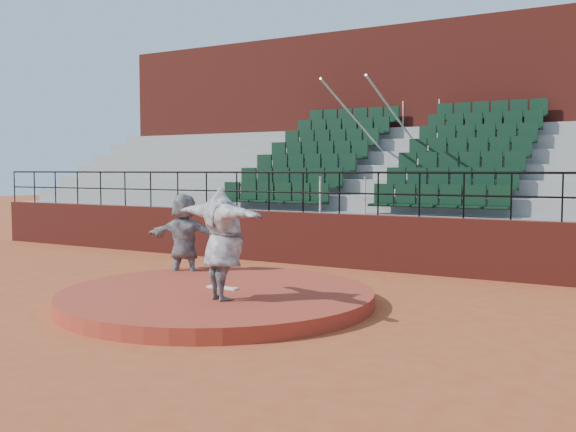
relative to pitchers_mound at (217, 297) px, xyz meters
The scene contains 9 objects.
ground 0.12m from the pitchers_mound, ahead, with size 90.00×90.00×0.00m, color #AD4C27.
pitchers_mound is the anchor object (origin of this frame).
pitching_rubber 0.21m from the pitchers_mound, 90.00° to the left, with size 0.60×0.15×0.03m, color white.
boundary_wall 5.03m from the pitchers_mound, 90.00° to the left, with size 24.00×0.30×1.30m, color maroon.
wall_railing 5.35m from the pitchers_mound, 90.00° to the left, with size 24.04×0.05×1.03m.
seating_deck 8.75m from the pitchers_mound, 90.00° to the left, with size 24.00×5.97×4.63m.
press_box_facade 13.06m from the pitchers_mound, 90.00° to the left, with size 24.00×3.00×7.10m, color maroon.
pitcher 1.37m from the pitchers_mound, 47.83° to the right, with size 2.25×0.61×1.83m, color black.
fielder 2.53m from the pitchers_mound, 142.62° to the left, with size 1.74×0.55×1.88m, color black.
Camera 1 is at (6.63, -9.06, 2.35)m, focal length 40.00 mm.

